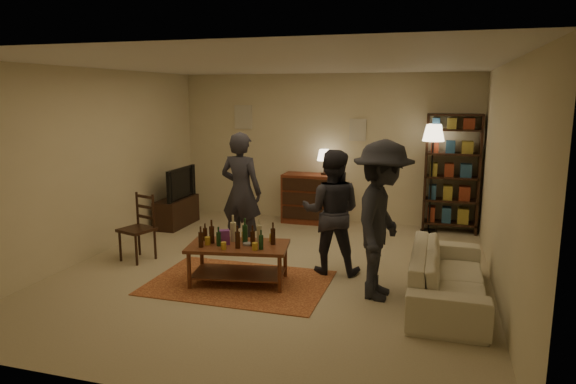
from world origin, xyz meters
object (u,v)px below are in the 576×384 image
at_px(dining_chair, 140,225).
at_px(person_left, 241,192).
at_px(coffee_table, 238,250).
at_px(person_by_sofa, 382,220).
at_px(tv_stand, 177,205).
at_px(sofa, 448,276).
at_px(floor_lamp, 433,141).
at_px(dresser, 311,197).
at_px(bookshelf, 452,172).
at_px(person_right, 332,212).

relative_size(dining_chair, person_left, 0.54).
relative_size(coffee_table, person_by_sofa, 0.72).
xyz_separation_m(tv_stand, sofa, (4.64, -2.20, -0.08)).
xyz_separation_m(dining_chair, tv_stand, (-0.44, 1.86, -0.12)).
relative_size(dining_chair, tv_stand, 0.91).
distance_m(floor_lamp, person_by_sofa, 3.24).
distance_m(coffee_table, tv_stand, 3.18).
height_order(dresser, floor_lamp, floor_lamp).
height_order(bookshelf, sofa, bookshelf).
bearing_deg(sofa, person_left, 68.31).
bearing_deg(bookshelf, person_left, -146.70).
height_order(dresser, person_by_sofa, person_by_sofa).
distance_m(dining_chair, dresser, 3.31).
relative_size(tv_stand, bookshelf, 0.52).
distance_m(person_left, person_right, 1.63).
bearing_deg(person_by_sofa, tv_stand, 63.90).
xyz_separation_m(floor_lamp, sofa, (0.28, -3.05, -1.27)).
xyz_separation_m(sofa, person_by_sofa, (-0.76, -0.08, 0.62)).
bearing_deg(person_left, coffee_table, 116.62).
height_order(bookshelf, person_by_sofa, bookshelf).
distance_m(dresser, bookshelf, 2.50).
xyz_separation_m(floor_lamp, person_by_sofa, (-0.47, -3.13, -0.65)).
distance_m(sofa, person_left, 3.27).
distance_m(dining_chair, tv_stand, 1.92).
bearing_deg(person_right, dresser, -74.79).
relative_size(person_left, person_by_sofa, 0.97).
relative_size(tv_stand, person_left, 0.59).
bearing_deg(person_by_sofa, floor_lamp, -4.28).
xyz_separation_m(coffee_table, dining_chair, (-1.70, 0.49, 0.07)).
relative_size(tv_stand, sofa, 0.51).
xyz_separation_m(coffee_table, person_by_sofa, (1.75, 0.06, 0.49)).
relative_size(dresser, person_by_sofa, 0.74).
xyz_separation_m(dresser, bookshelf, (2.44, 0.07, 0.56)).
relative_size(coffee_table, bookshelf, 0.66).
xyz_separation_m(coffee_table, bookshelf, (2.55, 3.33, 0.60)).
distance_m(coffee_table, bookshelf, 4.24).
xyz_separation_m(tv_stand, floor_lamp, (4.36, 0.85, 1.19)).
height_order(person_left, person_right, person_left).
bearing_deg(person_by_sofa, bookshelf, -9.46).
height_order(tv_stand, floor_lamp, floor_lamp).
height_order(coffee_table, dresser, dresser).
height_order(coffee_table, tv_stand, tv_stand).
height_order(coffee_table, floor_lamp, floor_lamp).
bearing_deg(bookshelf, person_by_sofa, -103.80).
xyz_separation_m(bookshelf, floor_lamp, (-0.33, -0.13, 0.54)).
distance_m(floor_lamp, person_left, 3.35).
bearing_deg(tv_stand, person_by_sofa, -30.43).
relative_size(floor_lamp, person_left, 1.03).
relative_size(person_right, person_by_sofa, 0.89).
bearing_deg(sofa, person_by_sofa, 96.38).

